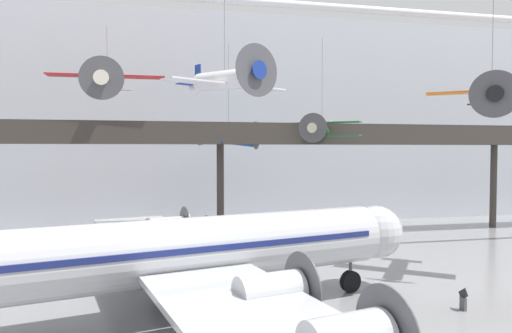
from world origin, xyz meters
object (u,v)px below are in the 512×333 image
object	(u,v)px
suspended_plane_orange_highwing	(492,99)
info_sign_pedestal	(463,302)
suspended_plane_blue_trainer	(229,139)
suspended_plane_red_highwing	(107,84)
suspended_plane_green_biplane	(322,131)
suspended_plane_white_twin	(225,80)
airliner_silver_main	(169,253)

from	to	relation	value
suspended_plane_orange_highwing	info_sign_pedestal	xyz separation A→B (m)	(-6.12, -5.64, -11.51)
suspended_plane_blue_trainer	suspended_plane_red_highwing	bearing A→B (deg)	-133.79
suspended_plane_green_biplane	info_sign_pedestal	bearing A→B (deg)	39.57
suspended_plane_blue_trainer	suspended_plane_white_twin	distance (m)	16.02
suspended_plane_red_highwing	info_sign_pedestal	distance (m)	31.56
info_sign_pedestal	suspended_plane_white_twin	bearing A→B (deg)	145.83
suspended_plane_blue_trainer	suspended_plane_green_biplane	world-z (taller)	suspended_plane_green_biplane
suspended_plane_blue_trainer	suspended_plane_red_highwing	distance (m)	12.40
suspended_plane_red_highwing	info_sign_pedestal	xyz separation A→B (m)	(20.05, -20.12, -13.77)
suspended_plane_blue_trainer	info_sign_pedestal	bearing A→B (deg)	-39.45
suspended_plane_orange_highwing	suspended_plane_white_twin	bearing A→B (deg)	-61.32
suspended_plane_green_biplane	suspended_plane_red_highwing	world-z (taller)	suspended_plane_red_highwing
airliner_silver_main	suspended_plane_green_biplane	xyz separation A→B (m)	(14.56, 18.03, 6.87)
airliner_silver_main	info_sign_pedestal	xyz separation A→B (m)	(15.31, -1.58, -2.98)
suspended_plane_white_twin	info_sign_pedestal	distance (m)	18.86
suspended_plane_orange_highwing	suspended_plane_white_twin	distance (m)	17.93
airliner_silver_main	info_sign_pedestal	size ratio (longest dim) A/B	27.03
suspended_plane_white_twin	suspended_plane_green_biplane	bearing A→B (deg)	109.44
suspended_plane_blue_trainer	suspended_plane_orange_highwing	world-z (taller)	suspended_plane_orange_highwing
airliner_silver_main	suspended_plane_white_twin	size ratio (longest dim) A/B	3.99
suspended_plane_green_biplane	suspended_plane_white_twin	xyz separation A→B (m)	(-10.88, -11.62, 2.67)
suspended_plane_blue_trainer	suspended_plane_orange_highwing	xyz separation A→B (m)	(15.15, -17.79, 2.37)
info_sign_pedestal	suspended_plane_blue_trainer	bearing A→B (deg)	111.41
suspended_plane_orange_highwing	suspended_plane_red_highwing	xyz separation A→B (m)	(-26.17, 14.48, 2.26)
airliner_silver_main	suspended_plane_green_biplane	distance (m)	24.17
airliner_silver_main	suspended_plane_red_highwing	size ratio (longest dim) A/B	3.46
airliner_silver_main	suspended_plane_green_biplane	world-z (taller)	suspended_plane_green_biplane
suspended_plane_white_twin	info_sign_pedestal	xyz separation A→B (m)	(11.62, -7.99, -12.51)
suspended_plane_blue_trainer	suspended_plane_white_twin	size ratio (longest dim) A/B	1.24
suspended_plane_green_biplane	suspended_plane_red_highwing	bearing A→B (deg)	-54.11
suspended_plane_orange_highwing	suspended_plane_red_highwing	bearing A→B (deg)	-82.73
airliner_silver_main	suspended_plane_green_biplane	bearing A→B (deg)	37.61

